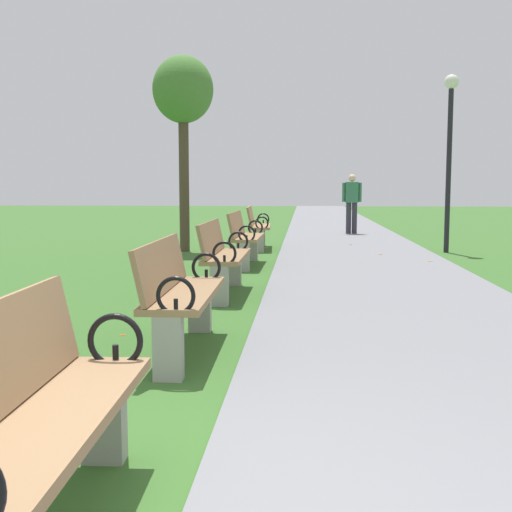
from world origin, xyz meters
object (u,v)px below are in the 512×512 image
Objects in this scene: tree_2 at (183,94)px; lamp_post at (450,135)px; park_bench_1 at (31,419)px; park_bench_4 at (245,237)px; pedestrian_walking at (352,200)px; park_bench_5 at (257,226)px; park_bench_3 at (223,255)px; park_bench_2 at (179,292)px.

lamp_post is (5.26, 0.12, -0.83)m from tree_2.
park_bench_4 is (-0.00, 8.39, 0.00)m from park_bench_1.
pedestrian_walking reaches higher than park_bench_1.
pedestrian_walking is (3.72, 4.85, -2.21)m from tree_2.
park_bench_1 is at bearing -82.34° from tree_2.
park_bench_5 is 3.07m from tree_2.
tree_2 reaches higher than pedestrian_walking.
park_bench_5 is at bearing -118.03° from pedestrian_walking.
park_bench_3 is at bearing -102.80° from pedestrian_walking.
park_bench_1 and park_bench_5 have the same top height.
pedestrian_walking is 0.47× the size of lamp_post.
tree_2 reaches higher than lamp_post.
park_bench_1 is 0.46× the size of lamp_post.
lamp_post is at bearing 64.58° from park_bench_2.
tree_2 is at bearing -158.42° from park_bench_5.
park_bench_5 is at bearing 90.00° from park_bench_2.
park_bench_3 is (-0.00, 5.52, 0.00)m from park_bench_1.
park_bench_3 is 0.41× the size of tree_2.
park_bench_1 is 1.00× the size of park_bench_2.
pedestrian_walking reaches higher than park_bench_3.
park_bench_2 is 1.00× the size of park_bench_3.
tree_2 is at bearing -178.67° from lamp_post.
park_bench_3 and park_bench_5 have the same top height.
park_bench_1 is 1.01× the size of park_bench_4.
park_bench_3 is (-0.00, 2.73, 0.00)m from park_bench_2.
park_bench_1 is 11.27m from park_bench_5.
park_bench_1 is 11.63m from lamp_post.
park_bench_2 and park_bench_3 have the same top height.
park_bench_5 is at bearing 90.00° from park_bench_4.
park_bench_5 is 4.26m from lamp_post.
pedestrian_walking is (2.28, 15.56, 0.44)m from park_bench_1.
pedestrian_walking is (2.28, 7.17, 0.44)m from park_bench_4.
lamp_post is at bearing 54.24° from park_bench_3.
park_bench_4 is (-0.00, 5.60, 0.00)m from park_bench_2.
park_bench_3 is 6.00m from tree_2.
park_bench_4 is at bearing 90.00° from park_bench_3.
park_bench_4 is at bearing -90.00° from park_bench_5.
park_bench_3 is at bearing -90.00° from park_bench_4.
lamp_post is at bearing -71.96° from pedestrian_walking.
tree_2 reaches higher than park_bench_1.
pedestrian_walking is at bearing 52.53° from tree_2.
park_bench_2 is 12.98m from pedestrian_walking.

